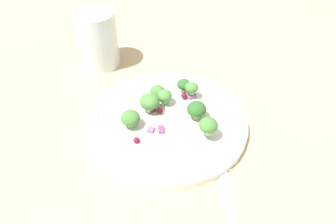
{
  "coord_description": "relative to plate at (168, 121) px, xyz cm",
  "views": [
    {
      "loc": [
        36.34,
        -10.32,
        35.67
      ],
      "look_at": [
        2.39,
        0.82,
        2.7
      ],
      "focal_mm": 36.09,
      "sensor_mm": 36.0,
      "label": 1
    }
  ],
  "objects": [
    {
      "name": "broccoli_floret_2",
      "position": [
        -5.15,
        4.3,
        1.95
      ],
      "size": [
        2.17,
        2.17,
        2.2
      ],
      "color": "#ADD18E",
      "rests_on": "plate"
    },
    {
      "name": "dressing_pool",
      "position": [
        0.0,
        -0.0,
        0.44
      ],
      "size": [
        13.56,
        13.56,
        0.2
      ],
      "primitive_type": "cylinder",
      "color": "white",
      "rests_on": "plate"
    },
    {
      "name": "broccoli_floret_7",
      "position": [
        -4.94,
        -0.09,
        1.79
      ],
      "size": [
        2.38,
        2.38,
        2.41
      ],
      "color": "#ADD18E",
      "rests_on": "plate"
    },
    {
      "name": "cranberry_2",
      "position": [
        -3.47,
        3.75,
        1.14
      ],
      "size": [
        0.91,
        0.91,
        0.91
      ],
      "primitive_type": "sphere",
      "color": "maroon",
      "rests_on": "plate"
    },
    {
      "name": "broccoli_floret_6",
      "position": [
        -3.29,
        0.53,
        2.13
      ],
      "size": [
        2.23,
        2.23,
        2.26
      ],
      "color": "#9EC684",
      "rests_on": "plate"
    },
    {
      "name": "onion_bit_2",
      "position": [
        -3.56,
        4.89,
        0.79
      ],
      "size": [
        1.63,
        1.69,
        0.55
      ],
      "primitive_type": "cube",
      "rotation": [
        0.0,
        0.0,
        0.31
      ],
      "color": "#A35B93",
      "rests_on": "plate"
    },
    {
      "name": "broccoli_floret_0",
      "position": [
        -0.16,
        -5.52,
        2.07
      ],
      "size": [
        2.75,
        2.75,
        2.78
      ],
      "color": "#8EB77A",
      "rests_on": "plate"
    },
    {
      "name": "cranberry_1",
      "position": [
        3.07,
        -5.52,
        0.89
      ],
      "size": [
        0.89,
        0.89,
        0.89
      ],
      "primitive_type": "sphere",
      "color": "maroon",
      "rests_on": "plate"
    },
    {
      "name": "onion_bit_0",
      "position": [
        1.64,
        -3.09,
        0.74
      ],
      "size": [
        1.34,
        1.29,
        0.59
      ],
      "primitive_type": "cube",
      "rotation": [
        0.0,
        0.0,
        2.56
      ],
      "color": "#A35B93",
      "rests_on": "plate"
    },
    {
      "name": "cranberry_0",
      "position": [
        -3.95,
        0.21,
        1.22
      ],
      "size": [
        0.88,
        0.88,
        0.88
      ],
      "primitive_type": "sphere",
      "color": "maroon",
      "rests_on": "plate"
    },
    {
      "name": "cranberry_3",
      "position": [
        -1.32,
        -0.5,
        1.21
      ],
      "size": [
        0.88,
        0.88,
        0.88
      ],
      "primitive_type": "sphere",
      "color": "#4C0A14",
      "rests_on": "plate"
    },
    {
      "name": "water_glass",
      "position": [
        -19.32,
        -6.61,
        4.17
      ],
      "size": [
        7.07,
        7.07,
        10.07
      ],
      "primitive_type": "cylinder",
      "color": "silver",
      "rests_on": "ground_plane"
    },
    {
      "name": "onion_bit_1",
      "position": [
        2.02,
        -1.69,
        0.67
      ],
      "size": [
        1.52,
        1.13,
        0.55
      ],
      "primitive_type": "cube",
      "rotation": [
        0.0,
        0.0,
        2.92
      ],
      "color": "#843D75",
      "rests_on": "plate"
    },
    {
      "name": "broccoli_floret_1",
      "position": [
        1.11,
        3.96,
        2.17
      ],
      "size": [
        2.81,
        2.81,
        2.85
      ],
      "color": "#8EB77A",
      "rests_on": "plate"
    },
    {
      "name": "ground_plane",
      "position": [
        -2.39,
        -0.82,
        -1.86
      ],
      "size": [
        180.0,
        180.0,
        2.0
      ],
      "primitive_type": "cube",
      "color": "tan"
    },
    {
      "name": "plate",
      "position": [
        0.0,
        0.0,
        0.0
      ],
      "size": [
        23.37,
        23.37,
        1.7
      ],
      "color": "white",
      "rests_on": "ground_plane"
    },
    {
      "name": "onion_bit_5",
      "position": [
        -1.51,
        -4.8,
        0.92
      ],
      "size": [
        1.38,
        1.38,
        0.33
      ],
      "primitive_type": "cube",
      "rotation": [
        0.0,
        0.0,
        0.78
      ],
      "color": "#934C84",
      "rests_on": "plate"
    },
    {
      "name": "broccoli_floret_3",
      "position": [
        5.04,
        4.08,
        2.61
      ],
      "size": [
        2.6,
        2.6,
        2.63
      ],
      "color": "#9EC684",
      "rests_on": "plate"
    },
    {
      "name": "fork",
      "position": [
        14.76,
        2.74,
        -0.61
      ],
      "size": [
        18.31,
        7.19,
        0.5
      ],
      "color": "silver",
      "rests_on": "ground_plane"
    },
    {
      "name": "broccoli_floret_4",
      "position": [
        -2.17,
        -2.09,
        2.36
      ],
      "size": [
        2.95,
        2.95,
        2.98
      ],
      "color": "#9EC684",
      "rests_on": "plate"
    },
    {
      "name": "onion_bit_4",
      "position": [
        -0.85,
        4.25,
        0.63
      ],
      "size": [
        1.43,
        1.56,
        0.43
      ],
      "primitive_type": "cube",
      "rotation": [
        0.0,
        0.0,
        2.8
      ],
      "color": "#934C84",
      "rests_on": "plate"
    },
    {
      "name": "onion_bit_3",
      "position": [
        -2.11,
        -1.8,
        0.72
      ],
      "size": [
        1.32,
        1.39,
        0.59
      ],
      "primitive_type": "cube",
      "rotation": [
        0.0,
        0.0,
        1.94
      ],
      "color": "#843D75",
      "rests_on": "plate"
    },
    {
      "name": "broccoli_floret_5",
      "position": [
        -3.58,
        5.01,
        2.34
      ],
      "size": [
        2.11,
        2.11,
        2.14
      ],
      "color": "#ADD18E",
      "rests_on": "plate"
    }
  ]
}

